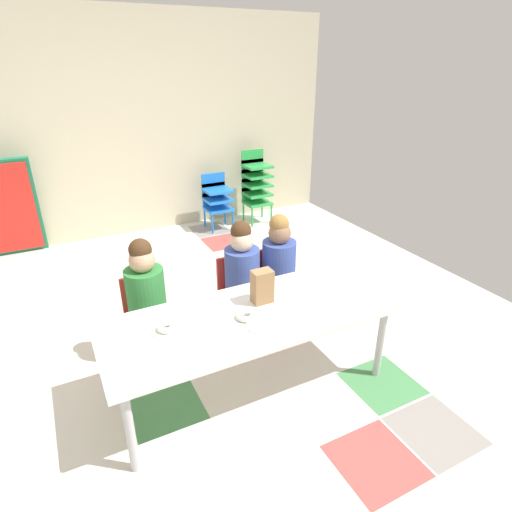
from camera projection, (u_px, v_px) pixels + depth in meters
ground_plane at (207, 349)px, 3.19m from camera, size 5.28×5.31×0.02m
back_wall at (117, 129)px, 4.81m from camera, size 5.28×0.10×2.49m
craft_table at (249, 320)px, 2.61m from camera, size 1.79×0.71×0.56m
seated_child_near_camera at (145, 290)px, 2.86m from camera, size 0.32×0.31×0.92m
seated_child_middle_seat at (242, 268)px, 3.15m from camera, size 0.32×0.31×0.92m
seated_child_far_right at (278, 260)px, 3.28m from camera, size 0.32×0.31×0.92m
kid_chair_blue_stack at (217, 197)px, 5.29m from camera, size 0.32×0.30×0.68m
kid_chair_green_stack at (256, 183)px, 5.46m from camera, size 0.32×0.30×0.92m
paper_bag_brown at (262, 286)px, 2.68m from camera, size 0.13×0.09×0.22m
paper_plate_near_edge at (167, 330)px, 2.43m from camera, size 0.18×0.18×0.01m
paper_plate_center_table at (261, 325)px, 2.47m from camera, size 0.18×0.18×0.01m
donut_powdered_on_plate at (166, 327)px, 2.42m from camera, size 0.11×0.11×0.03m
donut_powdered_loose at (246, 315)px, 2.54m from camera, size 0.13×0.13×0.04m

